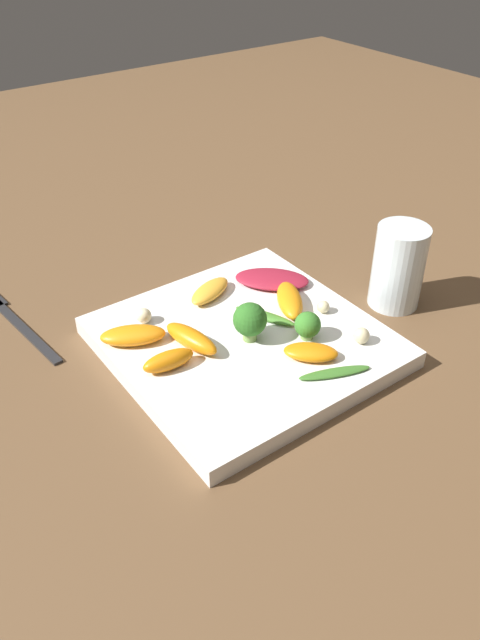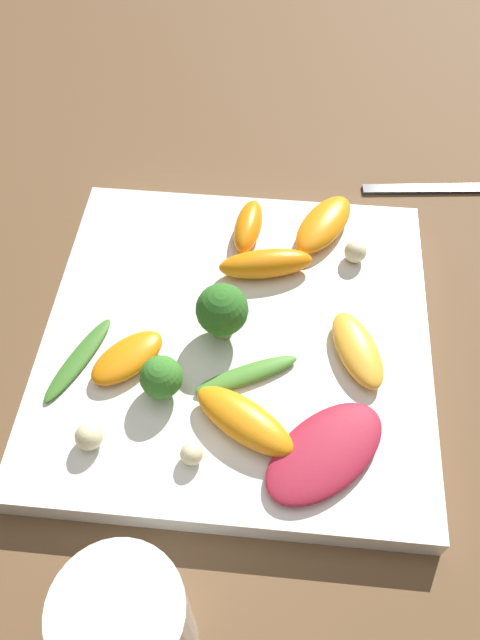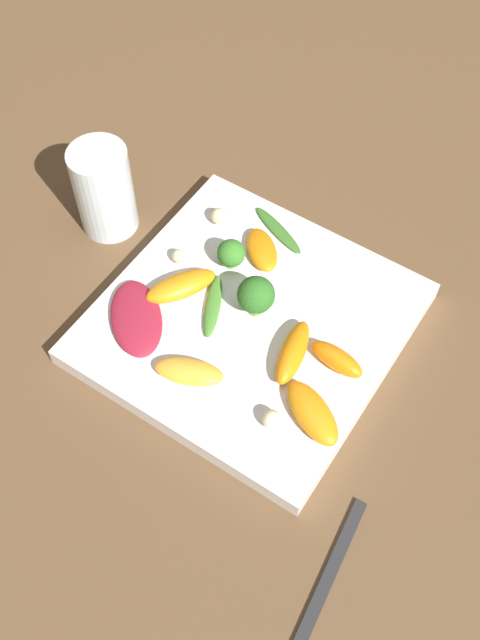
% 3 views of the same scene
% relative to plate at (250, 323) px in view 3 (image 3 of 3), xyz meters
% --- Properties ---
extents(ground_plane, '(2.40, 2.40, 0.00)m').
position_rel_plate_xyz_m(ground_plane, '(0.00, 0.00, -0.01)').
color(ground_plane, brown).
extents(plate, '(0.29, 0.29, 0.02)m').
position_rel_plate_xyz_m(plate, '(0.00, 0.00, 0.00)').
color(plate, white).
rests_on(plate, ground_plane).
extents(drinking_glass, '(0.06, 0.06, 0.11)m').
position_rel_plate_xyz_m(drinking_glass, '(-0.21, 0.03, 0.04)').
color(drinking_glass, silver).
rests_on(drinking_glass, ground_plane).
extents(fork, '(0.04, 0.19, 0.01)m').
position_rel_plate_xyz_m(fork, '(0.20, -0.22, -0.01)').
color(fork, '#262628').
rests_on(fork, ground_plane).
extents(radicchio_leaf_0, '(0.10, 0.10, 0.01)m').
position_rel_plate_xyz_m(radicchio_leaf_0, '(-0.09, -0.07, 0.02)').
color(radicchio_leaf_0, maroon).
rests_on(radicchio_leaf_0, plate).
extents(orange_segment_0, '(0.06, 0.06, 0.01)m').
position_rel_plate_xyz_m(orange_segment_0, '(-0.03, 0.08, 0.02)').
color(orange_segment_0, orange).
rests_on(orange_segment_0, plate).
extents(orange_segment_1, '(0.06, 0.03, 0.02)m').
position_rel_plate_xyz_m(orange_segment_1, '(0.10, 0.00, 0.02)').
color(orange_segment_1, orange).
rests_on(orange_segment_1, plate).
extents(orange_segment_2, '(0.07, 0.05, 0.02)m').
position_rel_plate_xyz_m(orange_segment_2, '(-0.01, -0.09, 0.02)').
color(orange_segment_2, '#FCAD33').
rests_on(orange_segment_2, plate).
extents(orange_segment_3, '(0.04, 0.08, 0.02)m').
position_rel_plate_xyz_m(orange_segment_3, '(0.06, -0.02, 0.02)').
color(orange_segment_3, orange).
rests_on(orange_segment_3, plate).
extents(orange_segment_4, '(0.08, 0.06, 0.02)m').
position_rel_plate_xyz_m(orange_segment_4, '(0.11, -0.06, 0.02)').
color(orange_segment_4, orange).
rests_on(orange_segment_4, plate).
extents(orange_segment_5, '(0.06, 0.08, 0.02)m').
position_rel_plate_xyz_m(orange_segment_5, '(-0.08, -0.01, 0.02)').
color(orange_segment_5, orange).
rests_on(orange_segment_5, plate).
extents(broccoli_floret_0, '(0.03, 0.03, 0.03)m').
position_rel_plate_xyz_m(broccoli_floret_0, '(-0.05, 0.05, 0.03)').
color(broccoli_floret_0, '#7A9E51').
rests_on(broccoli_floret_0, plate).
extents(broccoli_floret_1, '(0.04, 0.04, 0.05)m').
position_rel_plate_xyz_m(broccoli_floret_1, '(0.00, 0.01, 0.04)').
color(broccoli_floret_1, '#7A9E51').
rests_on(broccoli_floret_1, plate).
extents(arugula_sprig_0, '(0.08, 0.04, 0.01)m').
position_rel_plate_xyz_m(arugula_sprig_0, '(-0.04, 0.11, 0.01)').
color(arugula_sprig_0, '#3D7528').
rests_on(arugula_sprig_0, plate).
extents(arugula_sprig_1, '(0.05, 0.08, 0.01)m').
position_rel_plate_xyz_m(arugula_sprig_1, '(-0.04, -0.01, 0.01)').
color(arugula_sprig_1, '#47842D').
rests_on(arugula_sprig_1, plate).
extents(macadamia_nut_0, '(0.02, 0.02, 0.02)m').
position_rel_plate_xyz_m(macadamia_nut_0, '(-0.10, 0.02, 0.02)').
color(macadamia_nut_0, beige).
rests_on(macadamia_nut_0, plate).
extents(macadamia_nut_1, '(0.02, 0.02, 0.02)m').
position_rel_plate_xyz_m(macadamia_nut_1, '(-0.10, 0.09, 0.02)').
color(macadamia_nut_1, beige).
rests_on(macadamia_nut_1, plate).
extents(macadamia_nut_2, '(0.02, 0.02, 0.02)m').
position_rel_plate_xyz_m(macadamia_nut_2, '(0.08, -0.09, 0.02)').
color(macadamia_nut_2, beige).
rests_on(macadamia_nut_2, plate).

